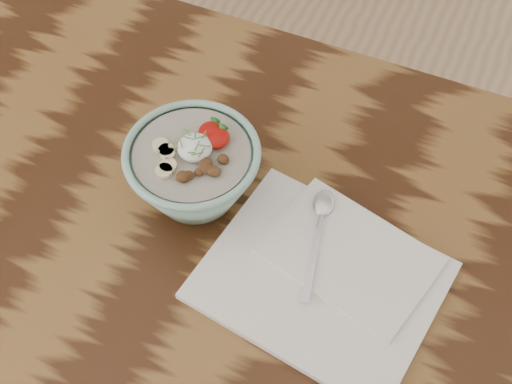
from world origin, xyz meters
TOP-DOWN VIEW (x-y plane):
  - table at (0.00, 0.00)cm, footprint 160.00×90.00cm
  - breakfast_bowl at (-0.60, 9.80)cm, footprint 17.79×17.79cm
  - napkin at (20.16, 4.85)cm, footprint 31.79×27.59cm
  - spoon at (16.67, 11.83)cm, footprint 5.18×17.10cm

SIDE VIEW (x-z plane):
  - table at x=0.00cm, z-range 28.20..103.20cm
  - napkin at x=20.16cm, z-range 74.86..76.62cm
  - spoon at x=16.67cm, z-range 76.68..77.58cm
  - breakfast_bowl at x=-0.60cm, z-range 75.15..86.86cm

